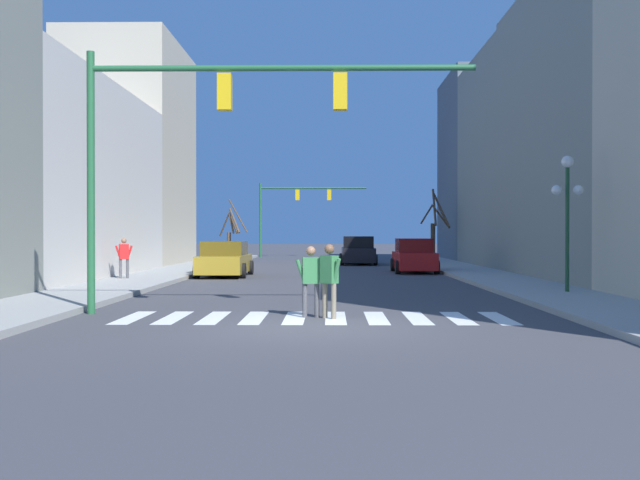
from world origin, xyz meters
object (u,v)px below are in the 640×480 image
object	(u,v)px
traffic_signal_far	(293,202)
street_tree_right_near	(435,228)
car_at_intersection	(414,257)
pedestrian_on_left_sidewalk	(329,274)
car_driving_away_lane	(225,260)
pedestrian_on_right_sidewalk	(124,254)
street_lamp_right_corner	(567,195)
street_tree_right_mid	(231,234)
car_driving_toward_lane	(358,251)
traffic_signal_near	(210,118)
pedestrian_crossing_street	(311,275)

from	to	relation	value
traffic_signal_far	street_tree_right_near	bearing A→B (deg)	-52.82
car_at_intersection	pedestrian_on_left_sidewalk	xyz separation A→B (m)	(-4.04, -19.43, 0.21)
pedestrian_on_left_sidewalk	car_driving_away_lane	bearing A→B (deg)	-27.22
traffic_signal_far	street_tree_right_near	distance (m)	15.84
traffic_signal_far	pedestrian_on_right_sidewalk	size ratio (longest dim) A/B	5.49
street_lamp_right_corner	street_tree_right_near	world-z (taller)	street_tree_right_near
pedestrian_on_left_sidewalk	street_tree_right_near	world-z (taller)	street_tree_right_near
traffic_signal_far	pedestrian_on_right_sidewalk	distance (m)	31.39
pedestrian_on_right_sidewalk	street_tree_right_mid	size ratio (longest dim) A/B	0.38
street_tree_right_near	car_driving_toward_lane	bearing A→B (deg)	-161.96
car_driving_away_lane	street_tree_right_mid	xyz separation A→B (m)	(-2.04, 17.33, 1.14)
car_driving_away_lane	car_at_intersection	bearing A→B (deg)	-69.13
pedestrian_on_right_sidewalk	street_tree_right_near	xyz separation A→B (m)	(14.48, 18.31, 1.16)
car_driving_away_lane	street_tree_right_mid	world-z (taller)	street_tree_right_mid
car_driving_toward_lane	traffic_signal_near	bearing A→B (deg)	170.95
traffic_signal_near	car_at_intersection	size ratio (longest dim) A/B	2.12
car_driving_toward_lane	car_at_intersection	distance (m)	9.79
car_driving_toward_lane	pedestrian_crossing_street	world-z (taller)	car_driving_toward_lane
car_driving_toward_lane	pedestrian_on_right_sidewalk	xyz separation A→B (m)	(-9.61, -16.72, 0.27)
street_lamp_right_corner	car_at_intersection	size ratio (longest dim) A/B	0.95
street_tree_right_mid	car_driving_toward_lane	bearing A→B (deg)	-28.60
traffic_signal_near	pedestrian_on_left_sidewalk	size ratio (longest dim) A/B	5.49
pedestrian_crossing_street	pedestrian_on_left_sidewalk	size ratio (longest dim) A/B	0.97
traffic_signal_near	pedestrian_on_left_sidewalk	bearing A→B (deg)	-17.76
car_driving_away_lane	pedestrian_crossing_street	bearing A→B (deg)	-165.31
pedestrian_on_right_sidewalk	street_tree_right_near	world-z (taller)	street_tree_right_near
pedestrian_crossing_street	street_lamp_right_corner	bearing A→B (deg)	29.99
traffic_signal_near	car_driving_toward_lane	bearing A→B (deg)	80.95
street_tree_right_near	pedestrian_on_right_sidewalk	bearing A→B (deg)	-128.34
car_driving_toward_lane	car_driving_away_lane	world-z (taller)	car_driving_toward_lane
car_driving_toward_lane	car_at_intersection	bearing A→B (deg)	-166.20
traffic_signal_near	street_lamp_right_corner	distance (m)	11.07
traffic_signal_far	street_lamp_right_corner	xyz separation A→B (m)	(9.95, -37.22, -1.36)
traffic_signal_near	street_tree_right_near	bearing A→B (deg)	72.51
traffic_signal_near	pedestrian_on_right_sidewalk	xyz separation A→B (m)	(-5.14, 11.33, -3.47)
car_driving_away_lane	street_tree_right_mid	bearing A→B (deg)	6.73
traffic_signal_near	traffic_signal_far	xyz separation A→B (m)	(-0.15, 42.14, -0.16)
street_lamp_right_corner	car_driving_away_lane	distance (m)	15.72
traffic_signal_near	street_lamp_right_corner	size ratio (longest dim) A/B	2.24
pedestrian_crossing_street	street_tree_right_near	xyz separation A→B (m)	(6.98, 30.29, 1.29)
pedestrian_on_right_sidewalk	traffic_signal_far	bearing A→B (deg)	58.59
car_at_intersection	street_tree_right_near	xyz separation A→B (m)	(2.54, 11.09, 1.46)
traffic_signal_far	street_tree_right_mid	distance (m)	10.55
street_lamp_right_corner	street_tree_right_mid	bearing A→B (deg)	116.28
traffic_signal_far	street_tree_right_near	xyz separation A→B (m)	(9.49, -12.51, -2.14)
street_lamp_right_corner	car_at_intersection	distance (m)	14.13
pedestrian_crossing_street	car_at_intersection	bearing A→B (deg)	70.12
traffic_signal_far	car_driving_toward_lane	xyz separation A→B (m)	(4.61, -14.09, -3.57)
car_driving_toward_lane	pedestrian_on_left_sidewalk	xyz separation A→B (m)	(-1.70, -28.94, 0.17)
car_driving_toward_lane	car_driving_away_lane	xyz separation A→B (m)	(-6.28, -12.79, -0.07)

